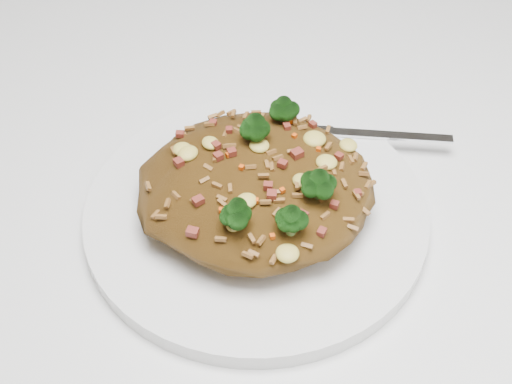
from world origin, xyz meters
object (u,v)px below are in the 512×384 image
dining_table (271,226)px  plate (256,213)px  fork (360,134)px  fried_rice (257,179)px

dining_table → plate: 0.12m
dining_table → fork: fork is taller
fried_rice → plate: bearing=144.3°
fried_rice → fork: (0.09, 0.07, -0.03)m
dining_table → fried_rice: fried_rice is taller
dining_table → fork: 0.13m
plate → fork: 0.11m
plate → fork: size_ratio=1.54×
plate → fork: (0.09, 0.07, 0.01)m
fried_rice → fork: fried_rice is taller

